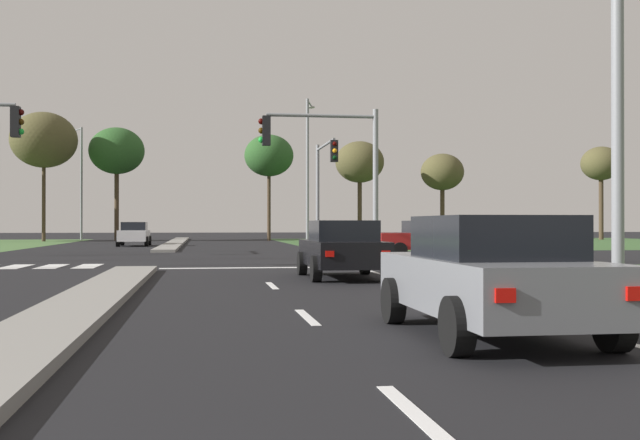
{
  "coord_description": "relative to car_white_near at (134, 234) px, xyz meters",
  "views": [
    {
      "loc": [
        1.97,
        -1.73,
        1.39
      ],
      "look_at": [
        6.55,
        28.83,
        1.56
      ],
      "focal_mm": 43.68,
      "sensor_mm": 36.0,
      "label": 1
    }
  ],
  "objects": [
    {
      "name": "treeline_second",
      "position": [
        -8.43,
        14.7,
        7.43
      ],
      "size": [
        5.31,
        5.31,
        10.48
      ],
      "color": "#423323",
      "rests_on": "ground"
    },
    {
      "name": "car_grey_fourth",
      "position": [
        7.89,
        -41.64,
        -0.02
      ],
      "size": [
        1.98,
        4.35,
        1.49
      ],
      "color": "slate",
      "rests_on": "ground"
    },
    {
      "name": "ground_plane",
      "position": [
        2.41,
        -19.09,
        -0.78
      ],
      "size": [
        200.0,
        200.0,
        0.0
      ],
      "primitive_type": "plane",
      "color": "black"
    },
    {
      "name": "median_island_near",
      "position": [
        2.41,
        -38.09,
        -0.71
      ],
      "size": [
        1.2,
        22.0,
        0.14
      ],
      "primitive_type": "cube",
      "color": "gray",
      "rests_on": "ground"
    },
    {
      "name": "car_black_third",
      "position": [
        7.92,
        -31.11,
        -0.02
      ],
      "size": [
        1.96,
        4.18,
        1.48
      ],
      "color": "black",
      "rests_on": "ground"
    },
    {
      "name": "lane_dash_near",
      "position": [
        5.91,
        -45.35,
        -0.78
      ],
      "size": [
        0.14,
        2.0,
        0.01
      ],
      "primitive_type": "cube",
      "color": "silver",
      "rests_on": "ground"
    },
    {
      "name": "traffic_signal_near_right",
      "position": [
        8.55,
        -25.69,
        2.78
      ],
      "size": [
        3.97,
        0.32,
        5.19
      ],
      "color": "gray",
      "rests_on": "ground"
    },
    {
      "name": "lane_dash_third",
      "position": [
        5.91,
        -33.35,
        -0.78
      ],
      "size": [
        0.14,
        2.0,
        0.01
      ],
      "primitive_type": "cube",
      "color": "silver",
      "rests_on": "ground"
    },
    {
      "name": "treeline_fifth",
      "position": [
        18.17,
        17.22,
        6.12
      ],
      "size": [
        4.35,
        4.35,
        8.8
      ],
      "color": "#423323",
      "rests_on": "ground"
    },
    {
      "name": "crosswalk_bar_fifth",
      "position": [
        0.61,
        -24.29,
        -0.78
      ],
      "size": [
        0.7,
        2.8,
        0.01
      ],
      "primitive_type": "cube",
      "color": "silver",
      "rests_on": "ground"
    },
    {
      "name": "median_island_far",
      "position": [
        2.41,
        5.91,
        -0.71
      ],
      "size": [
        1.2,
        36.0,
        0.14
      ],
      "primitive_type": "cube",
      "color": "gray",
      "rests_on": "ground"
    },
    {
      "name": "edge_line_right",
      "position": [
        9.26,
        -37.09,
        -0.78
      ],
      "size": [
        0.14,
        24.0,
        0.01
      ],
      "primitive_type": "cube",
      "color": "silver",
      "rests_on": "ground"
    },
    {
      "name": "stop_bar_near",
      "position": [
        6.21,
        -26.09,
        -0.78
      ],
      "size": [
        6.4,
        0.5,
        0.01
      ],
      "primitive_type": "cube",
      "color": "silver",
      "rests_on": "ground"
    },
    {
      "name": "traffic_signal_far_right",
      "position": [
        10.01,
        -14.48,
        2.96
      ],
      "size": [
        0.32,
        5.31,
        5.35
      ],
      "color": "gray",
      "rests_on": "ground"
    },
    {
      "name": "grass_verge_far_right",
      "position": [
        27.91,
        5.41,
        -0.78
      ],
      "size": [
        35.0,
        35.0,
        0.01
      ],
      "primitive_type": "cube",
      "color": "#385B2D",
      "rests_on": "ground"
    },
    {
      "name": "treeline_fourth",
      "position": [
        9.86,
        14.92,
        6.41
      ],
      "size": [
        4.16,
        4.16,
        8.99
      ],
      "color": "#423323",
      "rests_on": "ground"
    },
    {
      "name": "crosswalk_bar_fourth",
      "position": [
        -0.54,
        -24.29,
        -0.78
      ],
      "size": [
        0.7,
        2.8,
        0.01
      ],
      "primitive_type": "cube",
      "color": "silver",
      "rests_on": "ground"
    },
    {
      "name": "street_lamp_near",
      "position": [
        10.78,
        -39.11,
        3.77
      ],
      "size": [
        2.42,
        0.28,
        8.03
      ],
      "color": "gray",
      "rests_on": "ground"
    },
    {
      "name": "car_red_second",
      "position": [
        13.82,
        -18.52,
        0.01
      ],
      "size": [
        4.31,
        2.07,
        1.54
      ],
      "rotation": [
        0.0,
        0.0,
        1.57
      ],
      "color": "#A31919",
      "rests_on": "ground"
    },
    {
      "name": "lane_dash_second",
      "position": [
        5.91,
        -39.35,
        -0.78
      ],
      "size": [
        0.14,
        2.0,
        0.01
      ],
      "primitive_type": "cube",
      "color": "silver",
      "rests_on": "ground"
    },
    {
      "name": "treeline_third",
      "position": [
        -2.98,
        17.45,
        6.85
      ],
      "size": [
        4.69,
        4.69,
        9.67
      ],
      "color": "#423323",
      "rests_on": "ground"
    },
    {
      "name": "treeline_sixth",
      "position": [
        26.17,
        18.36,
        5.38
      ],
      "size": [
        3.98,
        3.98,
        7.91
      ],
      "color": "#423323",
      "rests_on": "ground"
    },
    {
      "name": "street_lamp_third",
      "position": [
        11.06,
        -0.91,
        4.54
      ],
      "size": [
        0.9,
        2.42,
        9.5
      ],
      "color": "gray",
      "rests_on": "ground"
    },
    {
      "name": "crosswalk_bar_third",
      "position": [
        -1.69,
        -24.29,
        -0.78
      ],
      "size": [
        0.7,
        2.8,
        0.01
      ],
      "primitive_type": "cube",
      "color": "silver",
      "rests_on": "ground"
    },
    {
      "name": "car_white_near",
      "position": [
        0.0,
        0.0,
        0.0
      ],
      "size": [
        1.95,
        4.25,
        1.53
      ],
      "rotation": [
        0.0,
        0.0,
        3.14
      ],
      "color": "silver",
      "rests_on": "ground"
    },
    {
      "name": "street_lamp_fourth",
      "position": [
        -6.29,
        19.65,
        4.72
      ],
      "size": [
        1.33,
        2.12,
        9.89
      ],
      "color": "gray",
      "rests_on": "ground"
    },
    {
      "name": "treeline_seventh",
      "position": [
        39.98,
        14.93,
        6.02
      ],
      "size": [
        3.59,
        3.59,
        8.43
      ],
      "color": "#423323",
      "rests_on": "ground"
    }
  ]
}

